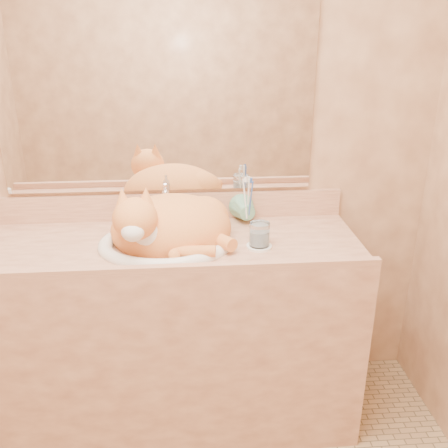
{
  "coord_description": "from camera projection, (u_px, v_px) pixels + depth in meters",
  "views": [
    {
      "loc": [
        0.11,
        -1.11,
        1.67
      ],
      "look_at": [
        0.25,
        0.7,
        0.93
      ],
      "focal_mm": 40.0,
      "sensor_mm": 36.0,
      "label": 1
    }
  ],
  "objects": [
    {
      "name": "vanity_counter",
      "position": [
        166.0,
        333.0,
        2.15
      ],
      "size": [
        1.6,
        0.55,
        0.85
      ],
      "primitive_type": null,
      "color": "#9D6146",
      "rests_on": "floor"
    },
    {
      "name": "saucer",
      "position": [
        259.0,
        246.0,
        1.95
      ],
      "size": [
        0.1,
        0.1,
        0.01
      ],
      "primitive_type": "cylinder",
      "color": "white",
      "rests_on": "vanity_counter"
    },
    {
      "name": "cat",
      "position": [
        168.0,
        223.0,
        1.96
      ],
      "size": [
        0.52,
        0.44,
        0.27
      ],
      "primitive_type": null,
      "rotation": [
        0.0,
        0.0,
        0.08
      ],
      "color": "orange",
      "rests_on": "sink_basin"
    },
    {
      "name": "toothbrushes",
      "position": [
        248.0,
        197.0,
        2.11
      ],
      "size": [
        0.04,
        0.04,
        0.22
      ],
      "primitive_type": null,
      "color": "white",
      "rests_on": "toothbrush_cup"
    },
    {
      "name": "sink_basin",
      "position": [
        165.0,
        226.0,
        1.95
      ],
      "size": [
        0.53,
        0.45,
        0.16
      ],
      "primitive_type": null,
      "rotation": [
        0.0,
        0.0,
        -0.04
      ],
      "color": "white",
      "rests_on": "vanity_counter"
    },
    {
      "name": "soap_dispenser",
      "position": [
        201.0,
        211.0,
        2.09
      ],
      "size": [
        0.1,
        0.1,
        0.17
      ],
      "primitive_type": "imported",
      "rotation": [
        0.0,
        0.0,
        0.39
      ],
      "color": "#66A381",
      "rests_on": "vanity_counter"
    },
    {
      "name": "mirror",
      "position": [
        157.0,
        96.0,
        2.03
      ],
      "size": [
        1.3,
        0.02,
        0.8
      ],
      "primitive_type": "cube",
      "color": "white",
      "rests_on": "wall_back"
    },
    {
      "name": "water_glass",
      "position": [
        260.0,
        234.0,
        1.93
      ],
      "size": [
        0.08,
        0.08,
        0.09
      ],
      "primitive_type": "cylinder",
      "color": "white",
      "rests_on": "saucer"
    },
    {
      "name": "faucet",
      "position": [
        166.0,
        207.0,
        2.13
      ],
      "size": [
        0.07,
        0.13,
        0.18
      ],
      "primitive_type": null,
      "rotation": [
        0.0,
        0.0,
        -0.17
      ],
      "color": "white",
      "rests_on": "vanity_counter"
    },
    {
      "name": "wall_back",
      "position": [
        159.0,
        130.0,
        2.1
      ],
      "size": [
        2.4,
        0.02,
        2.5
      ],
      "primitive_type": "cube",
      "color": "#956343",
      "rests_on": "ground"
    },
    {
      "name": "toothbrush_cup",
      "position": [
        248.0,
        214.0,
        2.14
      ],
      "size": [
        0.13,
        0.13,
        0.11
      ],
      "primitive_type": "imported",
      "rotation": [
        0.0,
        0.0,
        0.18
      ],
      "color": "#66A381",
      "rests_on": "vanity_counter"
    }
  ]
}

